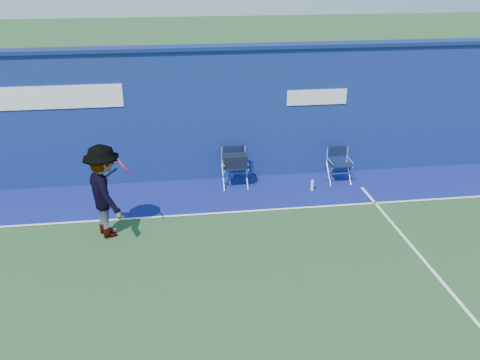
{
  "coord_description": "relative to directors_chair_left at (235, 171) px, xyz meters",
  "views": [
    {
      "loc": [
        0.3,
        -6.06,
        4.88
      ],
      "look_at": [
        1.49,
        2.6,
        1.0
      ],
      "focal_mm": 38.0,
      "sensor_mm": 36.0,
      "label": 1
    }
  ],
  "objects": [
    {
      "name": "court_lines",
      "position": [
        -1.63,
        -3.9,
        -0.38
      ],
      "size": [
        24.0,
        12.0,
        0.01
      ],
      "color": "white",
      "rests_on": "out_of_bounds_strip"
    },
    {
      "name": "directors_chair_left",
      "position": [
        0.0,
        0.0,
        0.0
      ],
      "size": [
        0.54,
        0.5,
        0.91
      ],
      "color": "silver",
      "rests_on": "ground"
    },
    {
      "name": "ground",
      "position": [
        -1.63,
        -4.5,
        -0.39
      ],
      "size": [
        80.0,
        80.0,
        0.0
      ],
      "primitive_type": "plane",
      "color": "#264827",
      "rests_on": "ground"
    },
    {
      "name": "tennis_player",
      "position": [
        -2.65,
        -1.85,
        0.51
      ],
      "size": [
        1.1,
        1.33,
        1.79
      ],
      "color": "#EA4738",
      "rests_on": "ground"
    },
    {
      "name": "water_bottle",
      "position": [
        1.7,
        -0.46,
        -0.27
      ],
      "size": [
        0.07,
        0.07,
        0.24
      ],
      "primitive_type": "cylinder",
      "color": "white",
      "rests_on": "ground"
    },
    {
      "name": "stadium_wall",
      "position": [
        -1.64,
        0.7,
        1.16
      ],
      "size": [
        24.0,
        0.5,
        3.08
      ],
      "color": "navy",
      "rests_on": "ground"
    },
    {
      "name": "directors_chair_right",
      "position": [
        2.43,
        -0.09,
        -0.13
      ],
      "size": [
        0.49,
        0.44,
        0.81
      ],
      "color": "silver",
      "rests_on": "ground"
    },
    {
      "name": "out_of_bounds_strip",
      "position": [
        -1.63,
        -0.4,
        -0.39
      ],
      "size": [
        24.0,
        1.8,
        0.01
      ],
      "primitive_type": "cube",
      "color": "navy",
      "rests_on": "ground"
    }
  ]
}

